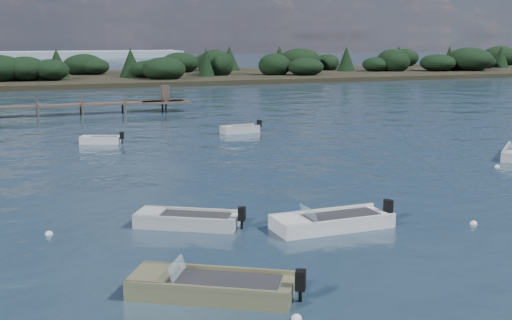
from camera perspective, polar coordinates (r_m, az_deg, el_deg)
name	(u,v)px	position (r m, az deg, el deg)	size (l,w,h in m)	color
ground	(111,102)	(80.24, -12.75, 5.07)	(400.00, 400.00, 0.00)	#162533
dinghy_near_olive	(211,290)	(20.16, -4.01, -11.45)	(5.24, 4.15, 1.31)	olive
dinghy_mid_white_a	(331,224)	(26.96, 6.72, -5.68)	(5.37, 1.94, 1.25)	silver
tender_far_grey_b	(240,131)	(53.07, -1.43, 2.63)	(3.56, 1.54, 1.20)	#A1A5A8
tender_far_white	(100,141)	(49.10, -13.67, 1.63)	(3.23, 2.14, 1.10)	silver
dinghy_mid_grey	(187,222)	(27.20, -6.16, -5.52)	(4.48, 3.55, 1.17)	#A1A5A8
buoy_a	(297,319)	(18.63, 3.62, -13.96)	(0.32, 0.32, 0.32)	silver
buoy_b	(473,224)	(28.83, 18.76, -5.43)	(0.32, 0.32, 0.32)	silver
buoy_c	(49,235)	(27.24, -17.93, -6.34)	(0.32, 0.32, 0.32)	silver
buoy_d	(497,167)	(41.68, 20.65, -0.61)	(0.32, 0.32, 0.32)	silver
far_headland	(212,67)	(124.55, -3.89, 8.22)	(190.00, 40.00, 5.80)	black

